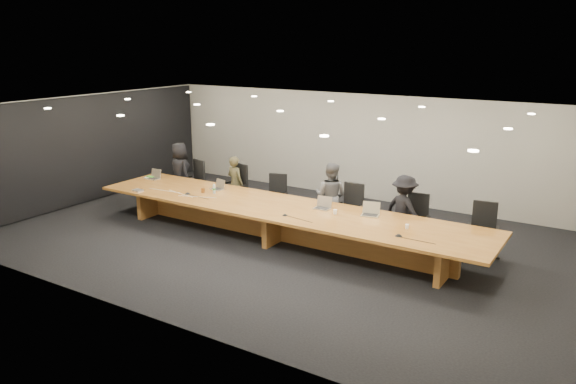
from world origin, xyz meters
name	(u,v)px	position (x,y,z in m)	size (l,w,h in m)	color
ground	(281,240)	(0.00, 0.00, 0.00)	(12.00, 12.00, 0.00)	black
back_wall	(361,147)	(0.00, 4.00, 1.40)	(12.00, 0.02, 2.80)	#B8B5A8
left_wall_panel	(90,150)	(-5.94, 0.00, 1.37)	(0.08, 7.84, 2.74)	black
conference_table	(281,217)	(0.00, 0.00, 0.52)	(9.00, 1.80, 0.75)	#925820
chair_far_left	(192,182)	(-3.51, 1.18, 0.57)	(0.58, 0.58, 1.15)	black
chair_left	(233,188)	(-2.15, 1.17, 0.60)	(0.61, 0.61, 1.20)	black
chair_mid_left	(276,196)	(-0.98, 1.32, 0.53)	(0.54, 0.54, 1.05)	black
chair_mid_right	(349,209)	(1.05, 1.16, 0.57)	(0.58, 0.58, 1.13)	black
chair_right	(415,219)	(2.50, 1.31, 0.54)	(0.55, 0.55, 1.08)	black
chair_far_right	(482,231)	(3.90, 1.24, 0.56)	(0.57, 0.57, 1.12)	black
person_a	(180,172)	(-3.89, 1.15, 0.79)	(0.77, 0.50, 1.57)	black
person_b	(235,184)	(-2.13, 1.23, 0.70)	(0.51, 0.33, 1.39)	#3B3720
person_c	(331,196)	(0.53, 1.26, 0.76)	(0.74, 0.58, 1.53)	#4D4D4F
person_d	(404,210)	(2.29, 1.21, 0.74)	(0.95, 0.55, 1.47)	black
laptop_a	(153,174)	(-4.05, 0.33, 0.88)	(0.32, 0.23, 0.25)	#B9A68D
laptop_b	(217,185)	(-2.03, 0.38, 0.87)	(0.31, 0.22, 0.24)	#B5A78A
laptop_d	(322,203)	(0.83, 0.31, 0.88)	(0.33, 0.24, 0.26)	tan
laptop_e	(370,209)	(1.87, 0.41, 0.89)	(0.35, 0.25, 0.27)	#C3B795
water_bottle	(214,189)	(-1.87, 0.08, 0.85)	(0.06, 0.06, 0.20)	#B4C5BF
amber_mug	(203,190)	(-2.14, 0.01, 0.80)	(0.08, 0.08, 0.10)	brown
paper_cup_near	(335,212)	(1.23, 0.13, 0.80)	(0.08, 0.08, 0.10)	white
paper_cup_far	(407,227)	(2.78, 0.04, 0.79)	(0.07, 0.07, 0.09)	white
notepad	(150,177)	(-4.22, 0.40, 0.76)	(0.26, 0.21, 0.02)	white
lime_gadget	(150,177)	(-4.21, 0.40, 0.78)	(0.18, 0.10, 0.03)	#51BB31
av_box	(138,190)	(-3.51, -0.70, 0.77)	(0.23, 0.17, 0.03)	#B0B0B5
mic_left	(187,193)	(-2.34, -0.29, 0.77)	(0.14, 0.14, 0.03)	black
mic_center	(285,215)	(0.41, -0.48, 0.76)	(0.11, 0.11, 0.03)	black
mic_right	(399,235)	(2.80, -0.43, 0.77)	(0.13, 0.13, 0.03)	black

